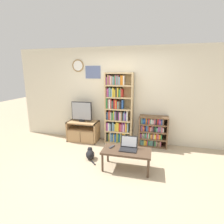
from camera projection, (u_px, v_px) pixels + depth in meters
ground_plane at (104, 172)px, 3.47m from camera, size 18.00×18.00×0.00m
wall_back at (121, 95)px, 4.82m from camera, size 6.15×0.09×2.60m
tv_stand at (83, 131)px, 5.01m from camera, size 0.86×0.47×0.57m
television at (82, 112)px, 4.92m from camera, size 0.59×0.18×0.56m
bookshelf_tall at (118, 110)px, 4.75m from camera, size 0.75×0.29×1.93m
bookshelf_short at (152, 131)px, 4.64m from camera, size 0.74×0.31×0.82m
coffee_table at (126, 152)px, 3.51m from camera, size 0.97×0.49×0.41m
laptop at (129, 146)px, 3.54m from camera, size 0.35×0.28×0.25m
remote_near_laptop at (112, 147)px, 3.64m from camera, size 0.10×0.17×0.02m
cat at (90, 154)px, 4.00m from camera, size 0.36×0.42×0.26m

